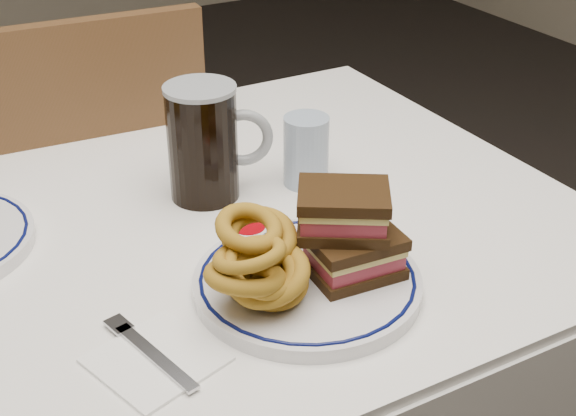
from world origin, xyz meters
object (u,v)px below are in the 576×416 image
chair_far (84,221)px  main_plate (307,282)px  beer_mug (205,141)px  reuben_sandwich (349,232)px

chair_far → main_plate: 0.74m
main_plate → chair_far: bearing=98.2°
chair_far → beer_mug: bearing=-77.4°
chair_far → main_plate: size_ratio=3.42×
reuben_sandwich → beer_mug: 0.30m
main_plate → beer_mug: 0.29m
chair_far → beer_mug: (0.09, -0.41, 0.32)m
chair_far → reuben_sandwich: size_ratio=7.00×
chair_far → main_plate: bearing=-81.8°
beer_mug → chair_far: bearing=102.6°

